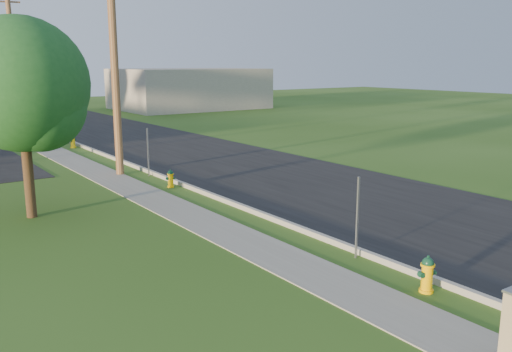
{
  "coord_description": "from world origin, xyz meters",
  "views": [
    {
      "loc": [
        -8.9,
        -4.47,
        4.62
      ],
      "look_at": [
        0.0,
        8.0,
        1.4
      ],
      "focal_mm": 38.0,
      "sensor_mm": 36.0,
      "label": 1
    }
  ],
  "objects_px": {
    "utility_pole_mid": "(114,54)",
    "tree_verge": "(25,90)",
    "utility_pole_far": "(14,60)",
    "hydrant_mid": "(171,179)",
    "hydrant_far": "(73,141)",
    "hydrant_near": "(427,274)"
  },
  "relations": [
    {
      "from": "utility_pole_mid",
      "to": "tree_verge",
      "type": "bearing_deg",
      "value": -134.39
    },
    {
      "from": "utility_pole_far",
      "to": "hydrant_mid",
      "type": "bearing_deg",
      "value": -88.27
    },
    {
      "from": "tree_verge",
      "to": "hydrant_mid",
      "type": "distance_m",
      "value": 6.38
    },
    {
      "from": "utility_pole_far",
      "to": "hydrant_far",
      "type": "distance_m",
      "value": 10.52
    },
    {
      "from": "hydrant_far",
      "to": "utility_pole_far",
      "type": "bearing_deg",
      "value": 93.9
    },
    {
      "from": "utility_pole_far",
      "to": "tree_verge",
      "type": "height_order",
      "value": "utility_pole_far"
    },
    {
      "from": "utility_pole_far",
      "to": "hydrant_near",
      "type": "bearing_deg",
      "value": -89.0
    },
    {
      "from": "utility_pole_mid",
      "to": "hydrant_mid",
      "type": "relative_size",
      "value": 14.39
    },
    {
      "from": "hydrant_far",
      "to": "tree_verge",
      "type": "bearing_deg",
      "value": -111.6
    },
    {
      "from": "tree_verge",
      "to": "hydrant_far",
      "type": "distance_m",
      "value": 14.49
    },
    {
      "from": "hydrant_near",
      "to": "hydrant_far",
      "type": "relative_size",
      "value": 0.95
    },
    {
      "from": "tree_verge",
      "to": "hydrant_far",
      "type": "bearing_deg",
      "value": 68.4
    },
    {
      "from": "utility_pole_mid",
      "to": "hydrant_mid",
      "type": "height_order",
      "value": "utility_pole_mid"
    },
    {
      "from": "hydrant_near",
      "to": "hydrant_mid",
      "type": "bearing_deg",
      "value": 89.66
    },
    {
      "from": "tree_verge",
      "to": "hydrant_far",
      "type": "xyz_separation_m",
      "value": [
        5.18,
        13.09,
        -3.44
      ]
    },
    {
      "from": "hydrant_near",
      "to": "hydrant_mid",
      "type": "height_order",
      "value": "hydrant_near"
    },
    {
      "from": "hydrant_far",
      "to": "hydrant_near",
      "type": "bearing_deg",
      "value": -90.18
    },
    {
      "from": "hydrant_near",
      "to": "hydrant_far",
      "type": "distance_m",
      "value": 23.51
    },
    {
      "from": "utility_pole_mid",
      "to": "utility_pole_far",
      "type": "relative_size",
      "value": 1.03
    },
    {
      "from": "tree_verge",
      "to": "hydrant_near",
      "type": "relative_size",
      "value": 7.58
    },
    {
      "from": "utility_pole_mid",
      "to": "hydrant_near",
      "type": "xyz_separation_m",
      "value": [
        0.58,
        -15.05,
        -4.57
      ]
    },
    {
      "from": "utility_pole_mid",
      "to": "hydrant_far",
      "type": "xyz_separation_m",
      "value": [
        0.65,
        8.46,
        -4.55
      ]
    }
  ]
}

